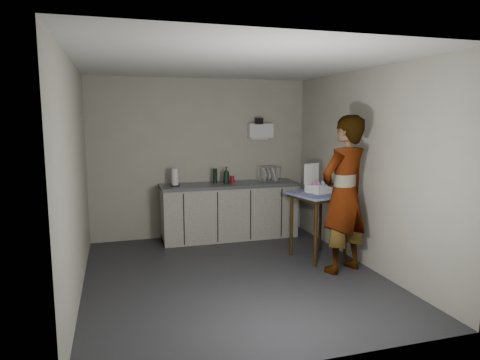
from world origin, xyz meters
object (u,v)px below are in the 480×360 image
object	(u,v)px
side_table	(319,201)
standing_man	(344,195)
paper_towel	(175,178)
bakery_box	(318,186)
soda_can	(232,180)
soap_bottle	(226,175)
dark_bottle	(215,176)
kitchen_counter	(230,212)
dish_rack	(268,178)

from	to	relation	value
side_table	standing_man	bearing A→B (deg)	-96.91
paper_towel	bakery_box	xyz separation A→B (m)	(1.82, -1.28, -0.02)
soda_can	paper_towel	distance (m)	0.94
soap_bottle	dark_bottle	xyz separation A→B (m)	(-0.16, 0.09, -0.02)
side_table	standing_man	world-z (taller)	standing_man
kitchen_counter	soap_bottle	bearing A→B (deg)	-164.85
soda_can	paper_towel	xyz separation A→B (m)	(-0.93, -0.01, 0.07)
bakery_box	kitchen_counter	bearing A→B (deg)	106.02
soap_bottle	paper_towel	xyz separation A→B (m)	(-0.83, 0.01, -0.01)
paper_towel	kitchen_counter	bearing A→B (deg)	0.53
side_table	soap_bottle	world-z (taller)	soap_bottle
dish_rack	bakery_box	bearing A→B (deg)	-79.61
dish_rack	bakery_box	world-z (taller)	bakery_box
kitchen_counter	paper_towel	distance (m)	1.08
soap_bottle	bakery_box	size ratio (longest dim) A/B	0.69
kitchen_counter	standing_man	world-z (taller)	standing_man
side_table	dark_bottle	xyz separation A→B (m)	(-1.16, 1.40, 0.22)
soap_bottle	bakery_box	xyz separation A→B (m)	(0.99, -1.27, -0.02)
soda_can	dish_rack	distance (m)	0.64
kitchen_counter	soap_bottle	size ratio (longest dim) A/B	8.21
soda_can	paper_towel	bearing A→B (deg)	-179.24
dark_bottle	paper_towel	world-z (taller)	paper_towel
kitchen_counter	soap_bottle	xyz separation A→B (m)	(-0.06, -0.02, 0.62)
side_table	soda_can	distance (m)	1.60
soap_bottle	soda_can	size ratio (longest dim) A/B	2.28
side_table	dish_rack	distance (m)	1.40
standing_man	bakery_box	size ratio (longest dim) A/B	5.07
side_table	soda_can	bearing A→B (deg)	110.22
kitchen_counter	standing_man	distance (m)	2.21
dish_rack	bakery_box	xyz separation A→B (m)	(0.24, -1.33, 0.05)
side_table	bakery_box	bearing A→B (deg)	79.04
soap_bottle	dish_rack	xyz separation A→B (m)	(0.75, 0.06, -0.08)
dark_bottle	bakery_box	size ratio (longest dim) A/B	0.61
soap_bottle	dish_rack	distance (m)	0.75
kitchen_counter	side_table	world-z (taller)	side_table
standing_man	paper_towel	world-z (taller)	standing_man
kitchen_counter	standing_man	xyz separation A→B (m)	(1.00, -1.89, 0.58)
soap_bottle	paper_towel	world-z (taller)	paper_towel
bakery_box	soda_can	bearing A→B (deg)	104.45
side_table	soap_bottle	bearing A→B (deg)	113.69
soap_bottle	dark_bottle	size ratio (longest dim) A/B	1.13
kitchen_counter	dark_bottle	world-z (taller)	dark_bottle
soda_can	paper_towel	world-z (taller)	paper_towel
side_table	dish_rack	world-z (taller)	dish_rack
standing_man	soda_can	xyz separation A→B (m)	(-0.95, 1.89, -0.03)
kitchen_counter	paper_towel	size ratio (longest dim) A/B	8.15
soda_can	dish_rack	xyz separation A→B (m)	(0.64, 0.04, -0.00)
dish_rack	kitchen_counter	bearing A→B (deg)	-176.58
paper_towel	dish_rack	xyz separation A→B (m)	(1.57, 0.05, -0.07)
kitchen_counter	dark_bottle	distance (m)	0.65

